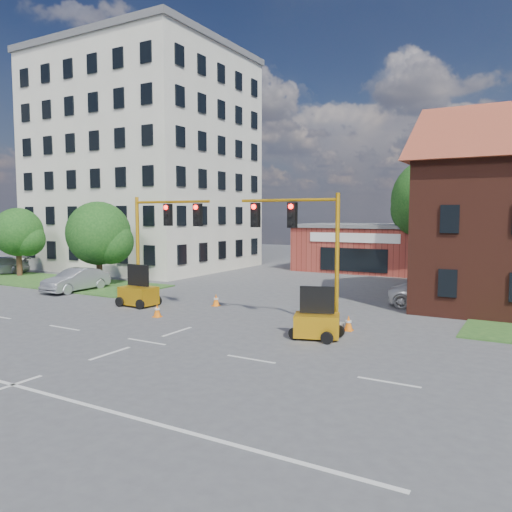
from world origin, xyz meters
name	(u,v)px	position (x,y,z in m)	size (l,w,h in m)	color
ground	(146,342)	(0.00, 0.00, 0.00)	(120.00, 120.00, 0.00)	#444447
grass_verge_nw	(41,280)	(-20.00, 10.00, 0.04)	(22.00, 6.00, 0.08)	#20491B
lane_markings	(89,360)	(0.00, -3.00, 0.01)	(60.00, 36.00, 0.01)	silver
office_block	(143,162)	(-20.00, 21.90, 10.31)	(18.40, 15.40, 20.60)	beige
brick_shop	(367,247)	(0.00, 29.98, 2.16)	(12.40, 8.40, 4.30)	maroon
tree_large	(441,203)	(6.86, 27.08, 6.09)	(7.43, 7.07, 9.90)	#3E2716
tree_nw_front	(102,236)	(-13.76, 10.58, 3.67)	(4.85, 4.62, 6.15)	#3E2716
tree_nw_rear	(21,234)	(-23.80, 11.08, 3.57)	(4.24, 4.03, 5.75)	#3E2716
signal_mast_west	(160,238)	(-4.36, 6.00, 3.92)	(5.30, 0.60, 6.20)	gray
signal_mast_east	(304,243)	(4.36, 6.00, 3.92)	(5.30, 0.60, 6.20)	gray
trailer_west	(138,294)	(-5.87, 5.84, 0.71)	(2.04, 1.39, 2.27)	orange
trailer_east	(317,323)	(5.89, 3.99, 0.66)	(2.16, 1.78, 2.12)	orange
cone_a	(157,311)	(-2.89, 4.00, 0.34)	(0.40, 0.40, 0.70)	orange
cone_b	(216,300)	(-2.02, 8.04, 0.34)	(0.40, 0.40, 0.70)	orange
cone_c	(318,329)	(5.85, 4.20, 0.34)	(0.40, 0.40, 0.70)	orange
cone_d	(348,323)	(6.59, 6.00, 0.34)	(0.40, 0.40, 0.70)	orange
pickup_white	(439,295)	(9.16, 13.63, 0.75)	(2.49, 5.40, 1.50)	silver
sedan_silver_front	(76,280)	(-13.32, 7.79, 0.78)	(1.65, 4.72, 1.56)	#989A9F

